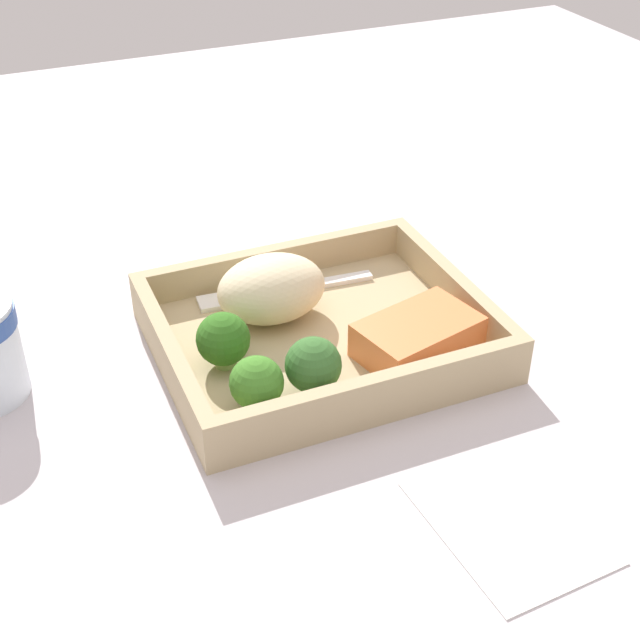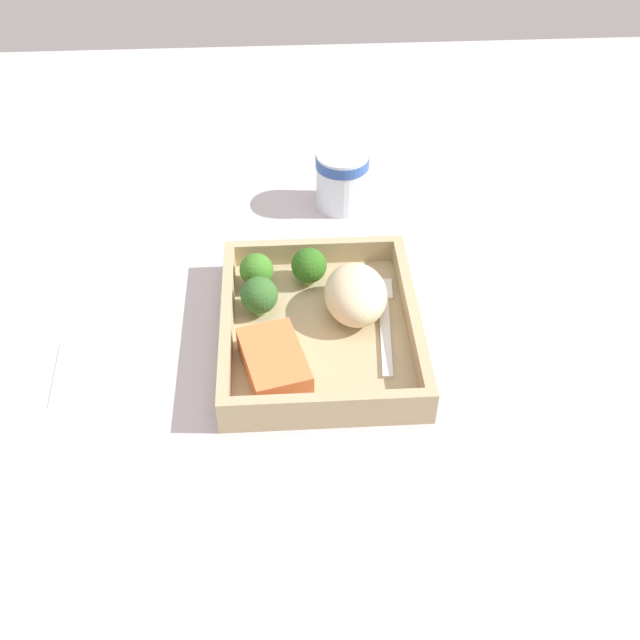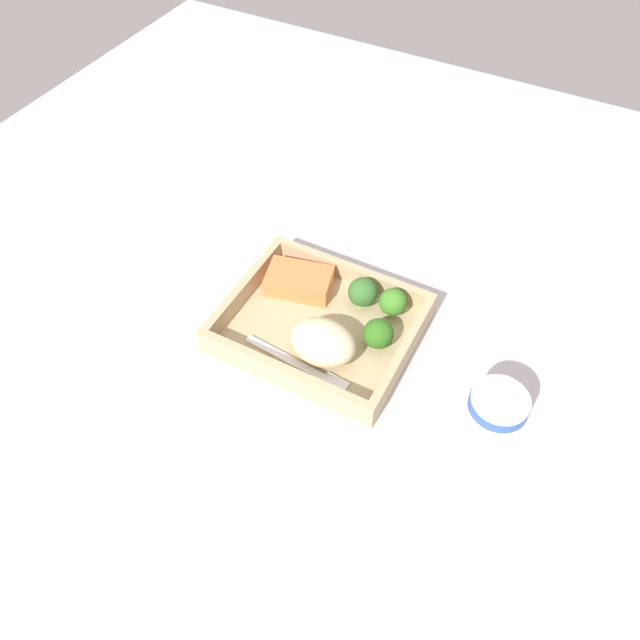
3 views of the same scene
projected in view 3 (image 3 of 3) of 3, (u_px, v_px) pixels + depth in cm
name	position (u px, v px, depth cm)	size (l,w,h in cm)	color
ground_plane	(320.00, 337.00, 89.30)	(160.00, 160.00, 2.00)	#BEB7BC
takeout_tray	(320.00, 329.00, 88.07)	(26.11, 21.65, 1.20)	tan
tray_rim	(320.00, 320.00, 86.47)	(26.11, 21.65, 2.95)	tan
salmon_fillet	(299.00, 281.00, 91.23)	(9.39, 5.91, 2.96)	orange
mashed_potatoes	(323.00, 342.00, 82.37)	(9.17, 7.02, 5.49)	beige
broccoli_floret_1	(393.00, 302.00, 87.30)	(3.98, 3.98, 4.52)	#8AA561
broccoli_floret_2	(378.00, 334.00, 83.69)	(4.21, 4.21, 4.59)	#86A65D
broccoli_floret_3	(363.00, 292.00, 88.45)	(4.25, 4.25, 4.68)	#75A253
fork	(302.00, 367.00, 82.92)	(15.88, 2.94, 0.44)	white
paper_cup	(495.00, 414.00, 74.76)	(7.12, 7.12, 7.92)	white
receipt_slip	(365.00, 229.00, 102.30)	(9.27, 12.25, 0.24)	white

